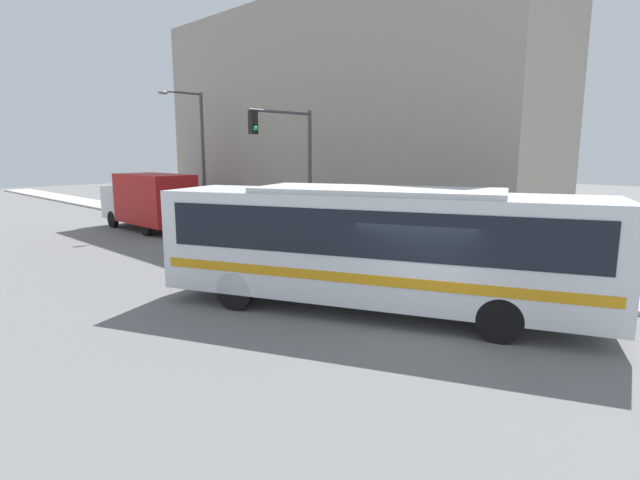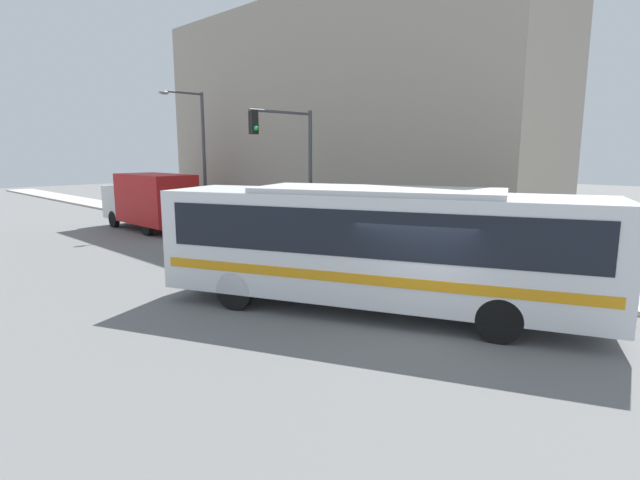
{
  "view_description": "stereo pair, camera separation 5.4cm",
  "coord_description": "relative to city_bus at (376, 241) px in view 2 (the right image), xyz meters",
  "views": [
    {
      "loc": [
        -9.8,
        -6.11,
        4.1
      ],
      "look_at": [
        1.15,
        4.65,
        1.39
      ],
      "focal_mm": 28.0,
      "sensor_mm": 36.0,
      "label": 1
    },
    {
      "loc": [
        -9.76,
        -6.15,
        4.1
      ],
      "look_at": [
        1.15,
        4.65,
        1.39
      ],
      "focal_mm": 28.0,
      "sensor_mm": 36.0,
      "label": 2
    }
  ],
  "objects": [
    {
      "name": "ground_plane",
      "position": [
        -0.15,
        -1.65,
        -1.86
      ],
      "size": [
        120.0,
        120.0,
        0.0
      ],
      "primitive_type": "plane",
      "color": "slate"
    },
    {
      "name": "sidewalk",
      "position": [
        5.58,
        18.35,
        -1.8
      ],
      "size": [
        2.45,
        70.0,
        0.13
      ],
      "color": "#B7B2A8",
      "rests_on": "ground_plane"
    },
    {
      "name": "building_facade",
      "position": [
        9.8,
        10.48,
        3.93
      ],
      "size": [
        6.0,
        22.25,
        11.57
      ],
      "color": "#9E9384",
      "rests_on": "ground_plane"
    },
    {
      "name": "city_bus",
      "position": [
        0.0,
        0.0,
        0.0
      ],
      "size": [
        6.89,
        11.3,
        3.21
      ],
      "rotation": [
        0.0,
        0.0,
        0.41
      ],
      "color": "silver",
      "rests_on": "ground_plane"
    },
    {
      "name": "delivery_truck",
      "position": [
        2.44,
        17.13,
        -0.24
      ],
      "size": [
        2.29,
        6.62,
        2.97
      ],
      "color": "#B21919",
      "rests_on": "ground_plane"
    },
    {
      "name": "fire_hydrant",
      "position": [
        4.95,
        1.27,
        -1.34
      ],
      "size": [
        0.21,
        0.28,
        0.79
      ],
      "color": "gold",
      "rests_on": "sidewalk"
    },
    {
      "name": "traffic_light_pole",
      "position": [
        4.02,
        7.64,
        2.15
      ],
      "size": [
        3.28,
        0.35,
        5.69
      ],
      "color": "#47474C",
      "rests_on": "sidewalk"
    },
    {
      "name": "parking_meter",
      "position": [
        4.95,
        6.82,
        -0.92
      ],
      "size": [
        0.14,
        0.14,
        1.19
      ],
      "color": "#47474C",
      "rests_on": "sidewalk"
    },
    {
      "name": "street_lamp",
      "position": [
        4.86,
        16.04,
        2.49
      ],
      "size": [
        2.57,
        0.28,
        7.1
      ],
      "color": "#47474C",
      "rests_on": "sidewalk"
    },
    {
      "name": "pedestrian_near_corner",
      "position": [
        5.87,
        4.04,
        -0.82
      ],
      "size": [
        0.34,
        0.34,
        1.79
      ],
      "color": "#23283D",
      "rests_on": "sidewalk"
    },
    {
      "name": "pedestrian_mid_block",
      "position": [
        5.56,
        10.01,
        -0.8
      ],
      "size": [
        0.34,
        0.34,
        1.81
      ],
      "color": "#47382D",
      "rests_on": "sidewalk"
    }
  ]
}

